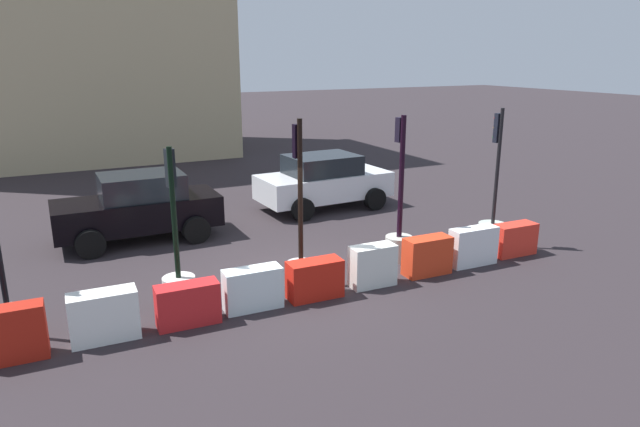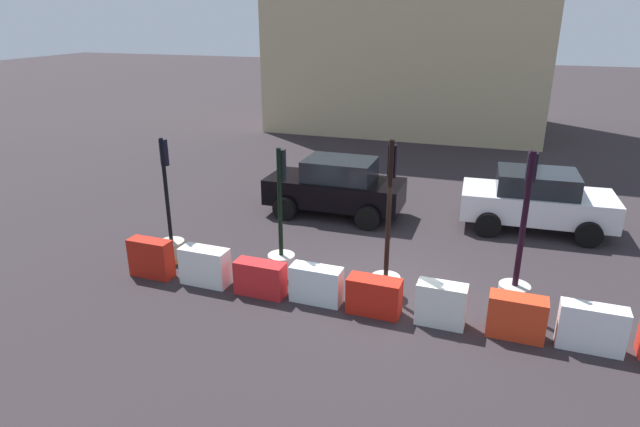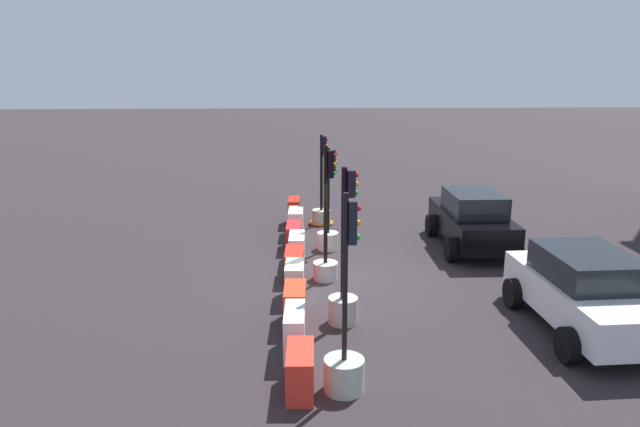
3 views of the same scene
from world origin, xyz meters
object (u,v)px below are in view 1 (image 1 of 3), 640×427
at_px(traffic_light_3, 399,231).
at_px(car_white_van, 323,181).
at_px(construction_barrier_2, 188,304).
at_px(construction_barrier_8, 514,239).
at_px(construction_barrier_0, 11,334).
at_px(traffic_light_4, 492,224).
at_px(construction_barrier_6, 427,256).
at_px(traffic_light_0, 8,311).
at_px(construction_barrier_7, 473,246).
at_px(construction_barrier_1, 104,316).
at_px(construction_barrier_4, 315,279).
at_px(traffic_light_1, 178,272).
at_px(traffic_light_2, 301,252).
at_px(construction_barrier_5, 373,266).
at_px(car_black_sedan, 139,207).
at_px(construction_barrier_3, 253,289).

bearing_deg(traffic_light_3, car_white_van, 83.67).
relative_size(traffic_light_3, construction_barrier_2, 3.02).
bearing_deg(construction_barrier_8, construction_barrier_0, -179.36).
bearing_deg(traffic_light_4, construction_barrier_2, -173.74).
bearing_deg(construction_barrier_0, construction_barrier_6, 0.22).
bearing_deg(construction_barrier_0, traffic_light_0, 94.02).
xyz_separation_m(construction_barrier_6, construction_barrier_7, (1.29, -0.01, 0.02)).
relative_size(traffic_light_0, construction_barrier_1, 2.75).
distance_m(construction_barrier_4, construction_barrier_7, 4.05).
distance_m(construction_barrier_1, construction_barrier_8, 9.34).
relative_size(traffic_light_1, traffic_light_2, 0.88).
bearing_deg(construction_barrier_5, car_white_van, 72.34).
distance_m(construction_barrier_1, construction_barrier_5, 5.28).
bearing_deg(traffic_light_0, construction_barrier_7, -5.64).
height_order(traffic_light_4, construction_barrier_0, traffic_light_4).
height_order(construction_barrier_7, construction_barrier_8, construction_barrier_7).
relative_size(construction_barrier_4, construction_barrier_8, 1.00).
bearing_deg(traffic_light_1, traffic_light_3, 0.49).
xyz_separation_m(construction_barrier_2, construction_barrier_8, (7.94, 0.12, -0.00)).
height_order(construction_barrier_2, construction_barrier_6, construction_barrier_6).
height_order(construction_barrier_5, car_black_sedan, car_black_sedan).
distance_m(construction_barrier_2, construction_barrier_6, 5.29).
height_order(traffic_light_2, construction_barrier_7, traffic_light_2).
distance_m(construction_barrier_1, construction_barrier_7, 7.98).
height_order(traffic_light_3, construction_barrier_6, traffic_light_3).
relative_size(traffic_light_1, construction_barrier_1, 2.73).
bearing_deg(traffic_light_1, car_white_van, 41.25).
height_order(traffic_light_2, car_black_sedan, traffic_light_2).
distance_m(construction_barrier_3, car_black_sedan, 5.41).
bearing_deg(construction_barrier_8, construction_barrier_2, -179.11).
bearing_deg(construction_barrier_3, construction_barrier_1, -179.46).
xyz_separation_m(traffic_light_4, construction_barrier_5, (-4.06, -0.85, -0.12)).
bearing_deg(construction_barrier_7, traffic_light_4, 31.78).
height_order(traffic_light_2, construction_barrier_1, traffic_light_2).
xyz_separation_m(traffic_light_3, traffic_light_4, (2.70, -0.20, -0.15)).
xyz_separation_m(traffic_light_0, construction_barrier_2, (2.85, -0.96, -0.08)).
bearing_deg(construction_barrier_8, traffic_light_4, 89.87).
distance_m(traffic_light_1, construction_barrier_4, 2.67).
xyz_separation_m(traffic_light_4, construction_barrier_7, (-1.36, -0.84, -0.11)).
height_order(construction_barrier_7, car_black_sedan, car_black_sedan).
relative_size(traffic_light_0, construction_barrier_3, 2.77).
bearing_deg(construction_barrier_2, traffic_light_0, 161.38).
relative_size(construction_barrier_0, construction_barrier_6, 0.97).
bearing_deg(traffic_light_2, construction_barrier_5, -32.17).
xyz_separation_m(traffic_light_3, construction_barrier_8, (2.70, -0.95, -0.32)).
relative_size(traffic_light_3, traffic_light_4, 0.98).
bearing_deg(traffic_light_1, construction_barrier_4, -22.36).
bearing_deg(traffic_light_4, car_white_van, 112.54).
xyz_separation_m(construction_barrier_0, construction_barrier_2, (2.78, -0.00, -0.07)).
bearing_deg(construction_barrier_0, construction_barrier_2, -0.09).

